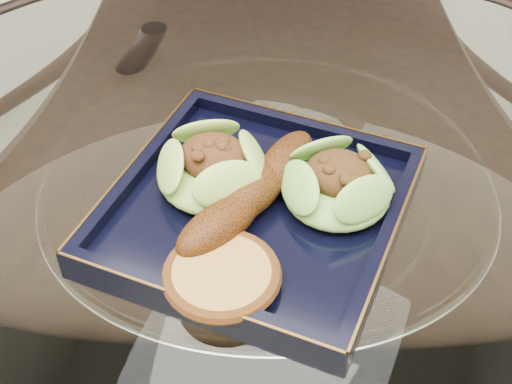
% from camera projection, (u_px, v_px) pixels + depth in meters
% --- Properties ---
extents(dining_table, '(1.13, 1.13, 0.77)m').
position_uv_depth(dining_table, '(266.00, 318.00, 0.82)').
color(dining_table, white).
rests_on(dining_table, ground).
extents(dining_chair, '(0.61, 0.61, 1.08)m').
position_uv_depth(dining_chair, '(270.00, 85.00, 1.14)').
color(dining_chair, '#311C10').
rests_on(dining_chair, ground).
extents(navy_plate, '(0.27, 0.27, 0.02)m').
position_uv_depth(navy_plate, '(256.00, 214.00, 0.70)').
color(navy_plate, black).
rests_on(navy_plate, dining_table).
extents(lettuce_wrap_left, '(0.13, 0.13, 0.04)m').
position_uv_depth(lettuce_wrap_left, '(213.00, 171.00, 0.70)').
color(lettuce_wrap_left, '#73AA31').
rests_on(lettuce_wrap_left, navy_plate).
extents(lettuce_wrap_right, '(0.14, 0.14, 0.04)m').
position_uv_depth(lettuce_wrap_right, '(337.00, 187.00, 0.68)').
color(lettuce_wrap_right, '#4C8F29').
rests_on(lettuce_wrap_right, navy_plate).
extents(roasted_plantain, '(0.08, 0.20, 0.04)m').
position_uv_depth(roasted_plantain, '(253.00, 192.00, 0.68)').
color(roasted_plantain, '#5A2909').
rests_on(roasted_plantain, navy_plate).
extents(crumb_patty, '(0.12, 0.12, 0.02)m').
position_uv_depth(crumb_patty, '(222.00, 277.00, 0.61)').
color(crumb_patty, gold).
rests_on(crumb_patty, navy_plate).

